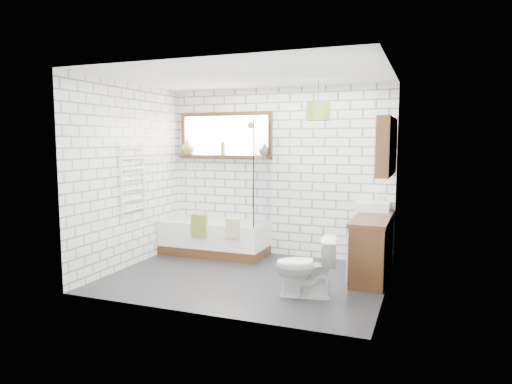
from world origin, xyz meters
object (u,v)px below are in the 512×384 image
at_px(toilet, 305,266).
at_px(pendant, 318,112).
at_px(vanity, 372,247).
at_px(bathtub, 215,237).
at_px(basin, 373,206).

bearing_deg(toilet, pendant, 176.67).
height_order(vanity, toilet, vanity).
distance_m(vanity, pendant, 1.88).
bearing_deg(toilet, vanity, 138.84).
height_order(bathtub, toilet, toilet).
distance_m(vanity, toilet, 1.20).
bearing_deg(basin, vanity, -82.83).
height_order(vanity, basin, basin).
distance_m(basin, toilet, 1.68).
relative_size(vanity, basin, 3.03).
bearing_deg(pendant, basin, 26.93).
relative_size(vanity, toilet, 1.98).
xyz_separation_m(basin, toilet, (-0.54, -1.51, -0.49)).
distance_m(bathtub, basin, 2.40).
xyz_separation_m(bathtub, basin, (2.32, 0.15, 0.58)).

